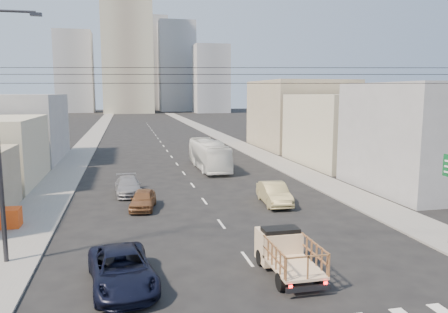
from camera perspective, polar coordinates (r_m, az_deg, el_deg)
name	(u,v)px	position (r m, az deg, el deg)	size (l,w,h in m)	color
ground	(259,275)	(20.49, 4.63, -15.20)	(420.00, 420.00, 0.00)	black
sidewalk_left	(94,135)	(88.50, -16.63, 2.68)	(3.50, 180.00, 0.12)	slate
sidewalk_right	(212,133)	(90.00, -1.52, 3.11)	(3.50, 180.00, 0.12)	slate
lane_dashes	(162,144)	(71.61, -8.11, 1.66)	(0.15, 104.00, 0.01)	silver
flatbed_pickup	(287,251)	(20.39, 8.19, -12.07)	(1.95, 4.41, 1.90)	beige
navy_pickup	(122,270)	(19.53, -13.19, -14.18)	(2.54, 5.51, 1.53)	black
city_bus	(209,155)	(47.32, -1.99, 0.24)	(2.59, 11.05, 3.08)	white
sedan_brown	(143,199)	(31.60, -10.54, -5.53)	(1.63, 4.05, 1.38)	brown
sedan_tan	(274,194)	(32.59, 6.57, -4.83)	(1.68, 4.82, 1.59)	tan
sedan_grey	(128,186)	(36.28, -12.43, -3.78)	(1.96, 4.83, 1.40)	gray
overhead_wires	(252,75)	(20.25, 3.64, 10.56)	(23.01, 5.02, 0.72)	black
crate_stack	(4,218)	(29.70, -26.75, -7.18)	(1.80, 1.20, 1.14)	#F14F16
bldg_right_near	(426,137)	(40.52, 24.89, 2.33)	(10.00, 12.00, 9.00)	gray
bldg_right_mid	(349,129)	(52.54, 15.98, 3.42)	(11.00, 14.00, 8.00)	#BEB699
bldg_right_far	(299,114)	(67.11, 9.82, 5.46)	(12.00, 16.00, 10.00)	tan
bldg_left_far	(8,128)	(58.72, -26.36, 3.36)	(12.00, 16.00, 8.00)	gray
high_rise_tower	(127,39)	(189.19, -12.56, 14.72)	(20.00, 20.00, 60.00)	tan
midrise_ne	(177,67)	(204.64, -6.20, 11.55)	(16.00, 16.00, 40.00)	#96999E
midrise_nw	(75,72)	(199.16, -18.90, 10.39)	(15.00, 15.00, 34.00)	#96999E
midrise_back	(148,64)	(218.67, -9.86, 11.79)	(18.00, 18.00, 44.00)	gray
midrise_east	(211,79)	(186.46, -1.73, 10.07)	(14.00, 14.00, 28.00)	#96999E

